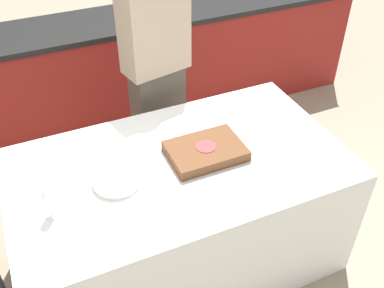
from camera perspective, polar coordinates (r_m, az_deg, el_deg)
The scene contains 8 objects.
ground_plane at distance 2.91m, azimuth -1.42°, elevation -13.84°, with size 14.00×14.00×0.00m, color gray.
back_counter at distance 3.77m, azimuth -10.99°, elevation 8.59°, with size 4.40×0.58×0.92m.
dining_table at distance 2.62m, azimuth -1.55°, elevation -8.72°, with size 1.77×1.01×0.77m.
cake at distance 2.37m, azimuth 1.75°, elevation -0.93°, with size 0.43×0.32×0.07m.
plate_stack at distance 2.25m, azimuth -9.56°, elevation -4.48°, with size 0.24×0.24×0.05m.
wine_glass at distance 2.10m, azimuth -17.94°, elevation -6.54°, with size 0.06×0.06×0.17m.
side_plate_near_cake at distance 2.60m, azimuth -2.32°, elevation 2.29°, with size 0.21×0.21×0.00m.
person_cutting_cake at distance 2.88m, azimuth -4.52°, elevation 8.91°, with size 0.43×0.28×1.70m.
Camera 1 is at (-0.66, -1.65, 2.30)m, focal length 42.00 mm.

